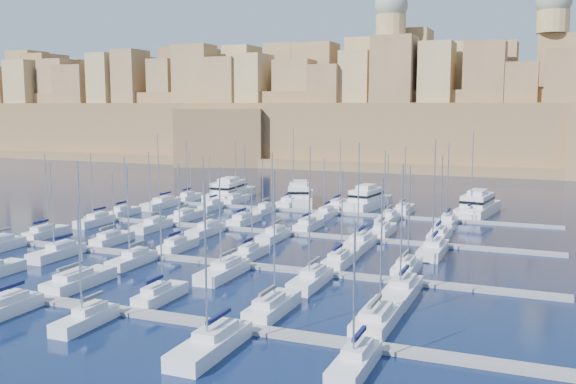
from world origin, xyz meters
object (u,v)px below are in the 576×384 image
at_px(sailboat_4, 272,307).
at_px(motor_yacht_c, 367,200).
at_px(sailboat_2, 79,281).
at_px(motor_yacht_b, 300,195).
at_px(motor_yacht_a, 229,191).
at_px(motor_yacht_d, 478,206).

relative_size(sailboat_4, motor_yacht_c, 0.90).
height_order(sailboat_2, motor_yacht_b, sailboat_2).
bearing_deg(sailboat_4, motor_yacht_c, 97.22).
bearing_deg(motor_yacht_a, motor_yacht_c, -1.88).
bearing_deg(motor_yacht_a, motor_yacht_d, -0.69).
xyz_separation_m(sailboat_4, motor_yacht_b, (-24.22, 70.88, 0.97)).
height_order(sailboat_2, motor_yacht_c, sailboat_2).
height_order(sailboat_2, motor_yacht_a, sailboat_2).
xyz_separation_m(motor_yacht_a, motor_yacht_c, (32.57, -1.07, -0.00)).
height_order(motor_yacht_c, motor_yacht_d, same).
bearing_deg(motor_yacht_a, sailboat_4, -59.70).
distance_m(sailboat_2, motor_yacht_d, 79.59).
relative_size(motor_yacht_c, motor_yacht_d, 0.95).
height_order(motor_yacht_a, motor_yacht_b, same).
xyz_separation_m(sailboat_4, motor_yacht_d, (13.29, 70.20, 0.97)).
distance_m(sailboat_4, motor_yacht_a, 82.08).
bearing_deg(motor_yacht_d, sailboat_4, -100.72).
xyz_separation_m(motor_yacht_b, motor_yacht_c, (15.37, -1.09, 0.00)).
xyz_separation_m(sailboat_2, motor_yacht_c, (16.14, 69.36, 0.96)).
bearing_deg(motor_yacht_a, motor_yacht_b, 0.07).
bearing_deg(motor_yacht_b, sailboat_2, -90.62).
distance_m(motor_yacht_b, motor_yacht_c, 15.41).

